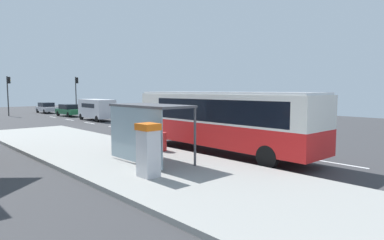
{
  "coord_description": "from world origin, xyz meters",
  "views": [
    {
      "loc": [
        -14.41,
        -11.89,
        3.3
      ],
      "look_at": [
        -1.0,
        2.53,
        1.5
      ],
      "focal_mm": 30.57,
      "sensor_mm": 36.0,
      "label": 1
    }
  ],
  "objects_px": {
    "bus": "(221,118)",
    "white_van": "(97,108)",
    "sedan_far": "(69,110)",
    "recycling_bin_blue": "(154,140)",
    "ticket_machine": "(148,150)",
    "sedan_near": "(47,108)",
    "traffic_light_near_side": "(76,89)",
    "traffic_light_far_side": "(8,90)",
    "bus_shelter": "(145,118)",
    "recycling_bin_red": "(162,142)"
  },
  "relations": [
    {
      "from": "ticket_machine",
      "to": "recycling_bin_red",
      "type": "relative_size",
      "value": 2.04
    },
    {
      "from": "recycling_bin_red",
      "to": "traffic_light_near_side",
      "type": "height_order",
      "value": "traffic_light_near_side"
    },
    {
      "from": "recycling_bin_blue",
      "to": "traffic_light_near_side",
      "type": "distance_m",
      "value": 33.4
    },
    {
      "from": "white_van",
      "to": "traffic_light_far_side",
      "type": "distance_m",
      "value": 14.59
    },
    {
      "from": "sedan_far",
      "to": "traffic_light_near_side",
      "type": "xyz_separation_m",
      "value": [
        3.2,
        4.96,
        2.65
      ]
    },
    {
      "from": "sedan_far",
      "to": "traffic_light_far_side",
      "type": "bearing_deg",
      "value": 133.13
    },
    {
      "from": "traffic_light_far_side",
      "to": "ticket_machine",
      "type": "bearing_deg",
      "value": -97.03
    },
    {
      "from": "recycling_bin_red",
      "to": "sedan_near",
      "type": "bearing_deg",
      "value": 79.65
    },
    {
      "from": "sedan_near",
      "to": "sedan_far",
      "type": "bearing_deg",
      "value": -90.02
    },
    {
      "from": "recycling_bin_blue",
      "to": "ticket_machine",
      "type": "bearing_deg",
      "value": -128.07
    },
    {
      "from": "sedan_far",
      "to": "recycling_bin_blue",
      "type": "xyz_separation_m",
      "value": [
        -6.5,
        -26.87,
        -0.14
      ]
    },
    {
      "from": "white_van",
      "to": "ticket_machine",
      "type": "xyz_separation_m",
      "value": [
        -9.87,
        -23.63,
        -0.17
      ]
    },
    {
      "from": "white_van",
      "to": "bus_shelter",
      "type": "distance_m",
      "value": 23.28
    },
    {
      "from": "recycling_bin_red",
      "to": "traffic_light_far_side",
      "type": "distance_m",
      "value": 33.46
    },
    {
      "from": "bus",
      "to": "recycling_bin_blue",
      "type": "distance_m",
      "value": 3.75
    },
    {
      "from": "recycling_bin_blue",
      "to": "white_van",
      "type": "bearing_deg",
      "value": 71.56
    },
    {
      "from": "sedan_far",
      "to": "recycling_bin_red",
      "type": "bearing_deg",
      "value": -103.26
    },
    {
      "from": "white_van",
      "to": "traffic_light_far_side",
      "type": "xyz_separation_m",
      "value": [
        -5.3,
        13.44,
        2.03
      ]
    },
    {
      "from": "bus",
      "to": "white_van",
      "type": "bearing_deg",
      "value": 79.8
    },
    {
      "from": "traffic_light_far_side",
      "to": "bus_shelter",
      "type": "xyz_separation_m",
      "value": [
        -3.31,
        -35.05,
        -1.27
      ]
    },
    {
      "from": "bus",
      "to": "white_van",
      "type": "xyz_separation_m",
      "value": [
        3.91,
        21.74,
        -0.5
      ]
    },
    {
      "from": "sedan_near",
      "to": "traffic_light_near_side",
      "type": "xyz_separation_m",
      "value": [
        3.2,
        -3.07,
        2.65
      ]
    },
    {
      "from": "traffic_light_far_side",
      "to": "sedan_near",
      "type": "bearing_deg",
      "value": 22.77
    },
    {
      "from": "white_van",
      "to": "bus_shelter",
      "type": "xyz_separation_m",
      "value": [
        -8.61,
        -21.61,
        0.75
      ]
    },
    {
      "from": "white_van",
      "to": "recycling_bin_red",
      "type": "distance_m",
      "value": 20.91
    },
    {
      "from": "ticket_machine",
      "to": "traffic_light_far_side",
      "type": "bearing_deg",
      "value": 82.97
    },
    {
      "from": "ticket_machine",
      "to": "bus_shelter",
      "type": "relative_size",
      "value": 0.48
    },
    {
      "from": "recycling_bin_red",
      "to": "sedan_far",
      "type": "bearing_deg",
      "value": 76.74
    },
    {
      "from": "white_van",
      "to": "traffic_light_near_side",
      "type": "bearing_deg",
      "value": 75.38
    },
    {
      "from": "sedan_near",
      "to": "sedan_far",
      "type": "relative_size",
      "value": 0.99
    },
    {
      "from": "sedan_far",
      "to": "traffic_light_far_side",
      "type": "xyz_separation_m",
      "value": [
        -5.4,
        5.76,
        2.58
      ]
    },
    {
      "from": "bus",
      "to": "white_van",
      "type": "height_order",
      "value": "bus"
    },
    {
      "from": "traffic_light_far_side",
      "to": "bus_shelter",
      "type": "distance_m",
      "value": 35.23
    },
    {
      "from": "sedan_near",
      "to": "recycling_bin_blue",
      "type": "relative_size",
      "value": 4.65
    },
    {
      "from": "recycling_bin_red",
      "to": "ticket_machine",
      "type": "bearing_deg",
      "value": -132.93
    },
    {
      "from": "white_van",
      "to": "sedan_near",
      "type": "height_order",
      "value": "white_van"
    },
    {
      "from": "ticket_machine",
      "to": "recycling_bin_blue",
      "type": "bearing_deg",
      "value": 51.93
    },
    {
      "from": "sedan_near",
      "to": "recycling_bin_red",
      "type": "xyz_separation_m",
      "value": [
        -6.5,
        -35.6,
        -0.14
      ]
    },
    {
      "from": "sedan_far",
      "to": "traffic_light_near_side",
      "type": "relative_size",
      "value": 0.86
    },
    {
      "from": "bus",
      "to": "ticket_machine",
      "type": "height_order",
      "value": "bus"
    },
    {
      "from": "bus",
      "to": "traffic_light_near_side",
      "type": "bearing_deg",
      "value": 78.16
    },
    {
      "from": "sedan_near",
      "to": "traffic_light_near_side",
      "type": "relative_size",
      "value": 0.85
    },
    {
      "from": "traffic_light_near_side",
      "to": "white_van",
      "type": "bearing_deg",
      "value": -104.62
    },
    {
      "from": "bus",
      "to": "traffic_light_far_side",
      "type": "distance_m",
      "value": 35.24
    },
    {
      "from": "recycling_bin_blue",
      "to": "bus",
      "type": "bearing_deg",
      "value": -45.62
    },
    {
      "from": "sedan_far",
      "to": "recycling_bin_blue",
      "type": "relative_size",
      "value": 4.7
    },
    {
      "from": "traffic_light_near_side",
      "to": "traffic_light_far_side",
      "type": "bearing_deg",
      "value": 174.68
    },
    {
      "from": "white_van",
      "to": "recycling_bin_blue",
      "type": "height_order",
      "value": "white_van"
    },
    {
      "from": "sedan_near",
      "to": "traffic_light_far_side",
      "type": "xyz_separation_m",
      "value": [
        -5.4,
        -2.27,
        2.58
      ]
    },
    {
      "from": "bus_shelter",
      "to": "recycling_bin_red",
      "type": "bearing_deg",
      "value": 37.79
    }
  ]
}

